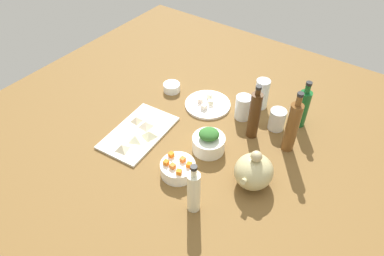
{
  "coord_description": "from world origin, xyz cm",
  "views": [
    {
      "loc": [
        86.06,
        61.15,
        105.16
      ],
      "look_at": [
        0.0,
        0.0,
        8.0
      ],
      "focal_mm": 32.86,
      "sensor_mm": 36.0,
      "label": 1
    }
  ],
  "objects": [
    {
      "name": "tabletop",
      "position": [
        0.0,
        0.0,
        1.5
      ],
      "size": [
        190.0,
        190.0,
        3.0
      ],
      "primitive_type": "cube",
      "color": "brown",
      "rests_on": "ground"
    },
    {
      "name": "cutting_board",
      "position": [
        11.35,
        -19.49,
        3.5
      ],
      "size": [
        34.39,
        22.51,
        1.0
      ],
      "primitive_type": "cube",
      "rotation": [
        0.0,
        0.0,
        0.08
      ],
      "color": "silver",
      "rests_on": "tabletop"
    },
    {
      "name": "plate_tofu",
      "position": [
        -21.12,
        -6.13,
        3.6
      ],
      "size": [
        20.85,
        20.85,
        1.2
      ],
      "primitive_type": "cylinder",
      "color": "white",
      "rests_on": "tabletop"
    },
    {
      "name": "bowl_greens",
      "position": [
        2.12,
        9.59,
        6.23
      ],
      "size": [
        13.02,
        13.02,
        6.47
      ],
      "primitive_type": "cylinder",
      "color": "white",
      "rests_on": "tabletop"
    },
    {
      "name": "bowl_carrots",
      "position": [
        19.15,
        7.17,
        5.56
      ],
      "size": [
        13.09,
        13.09,
        5.12
      ],
      "primitive_type": "cylinder",
      "color": "white",
      "rests_on": "tabletop"
    },
    {
      "name": "bowl_small_side",
      "position": [
        -20.66,
        -26.7,
        4.96
      ],
      "size": [
        8.05,
        8.05,
        3.93
      ],
      "primitive_type": "cylinder",
      "color": "white",
      "rests_on": "tabletop"
    },
    {
      "name": "teapot",
      "position": [
        7.09,
        31.92,
        9.49
      ],
      "size": [
        16.13,
        13.85,
        16.2
      ],
      "color": "tan",
      "rests_on": "tabletop"
    },
    {
      "name": "bottle_0",
      "position": [
        -33.36,
        33.02,
        12.14
      ],
      "size": [
        5.04,
        5.04,
        22.01
      ],
      "color": "#185E27",
      "rests_on": "tabletop"
    },
    {
      "name": "bottle_1",
      "position": [
        -16.95,
        35.02,
        14.75
      ],
      "size": [
        4.88,
        4.88,
        27.63
      ],
      "color": "brown",
      "rests_on": "tabletop"
    },
    {
      "name": "bottle_2",
      "position": [
        28.26,
        20.75,
        12.14
      ],
      "size": [
        4.5,
        4.5,
        21.41
      ],
      "color": "beige",
      "rests_on": "tabletop"
    },
    {
      "name": "bottle_3",
      "position": [
        -15.36,
        19.69,
        14.11
      ],
      "size": [
        4.57,
        4.57,
        25.13
      ],
      "color": "#442810",
      "rests_on": "tabletop"
    },
    {
      "name": "drinking_glass_0",
      "position": [
        -34.7,
        13.63,
        10.06
      ],
      "size": [
        6.25,
        6.25,
        14.13
      ],
      "primitive_type": "cylinder",
      "color": "white",
      "rests_on": "tabletop"
    },
    {
      "name": "drinking_glass_1",
      "position": [
        -25.34,
        26.0,
        7.71
      ],
      "size": [
        6.83,
        6.83,
        9.42
      ],
      "primitive_type": "cylinder",
      "color": "white",
      "rests_on": "tabletop"
    },
    {
      "name": "drinking_glass_2",
      "position": [
        -23.2,
        10.76,
        8.51
      ],
      "size": [
        6.97,
        6.97,
        11.02
      ],
      "primitive_type": "cylinder",
      "color": "white",
      "rests_on": "tabletop"
    },
    {
      "name": "carrot_cube_0",
      "position": [
        21.63,
        3.75,
        9.02
      ],
      "size": [
        1.95,
        1.95,
        1.8
      ],
      "primitive_type": "cube",
      "rotation": [
        0.0,
        0.0,
        1.66
      ],
      "color": "orange",
      "rests_on": "bowl_carrots"
    },
    {
      "name": "carrot_cube_1",
      "position": [
        16.87,
        7.79,
        9.02
      ],
      "size": [
        1.89,
        1.89,
        1.8
      ],
      "primitive_type": "cube",
      "rotation": [
        0.0,
        0.0,
        1.52
      ],
      "color": "orange",
      "rests_on": "bowl_carrots"
    },
    {
      "name": "carrot_cube_2",
      "position": [
        22.48,
        10.27,
        9.02
      ],
      "size": [
        2.37,
        2.37,
        1.8
      ],
      "primitive_type": "cube",
      "rotation": [
        0.0,
        0.0,
        1.99
      ],
      "color": "orange",
      "rests_on": "bowl_carrots"
    },
    {
      "name": "carrot_cube_3",
      "position": [
        17.4,
        2.85,
        9.02
      ],
      "size": [
        2.0,
        2.0,
        1.8
      ],
      "primitive_type": "cube",
      "rotation": [
        0.0,
        0.0,
        1.45
      ],
      "color": "orange",
      "rests_on": "bowl_carrots"
    },
    {
      "name": "carrot_cube_4",
      "position": [
        21.6,
        6.71,
        9.02
      ],
      "size": [
        1.94,
        1.94,
        1.8
      ],
      "primitive_type": "cube",
      "rotation": [
        0.0,
        0.0,
        3.06
      ],
      "color": "orange",
      "rests_on": "bowl_carrots"
    },
    {
      "name": "carrot_cube_5",
      "position": [
        17.63,
        11.25,
        9.02
      ],
      "size": [
        2.19,
        2.19,
        1.8
      ],
      "primitive_type": "cube",
      "rotation": [
        0.0,
        0.0,
        1.82
      ],
      "color": "orange",
      "rests_on": "bowl_carrots"
    },
    {
      "name": "chopped_greens_mound",
      "position": [
        2.12,
        9.59,
        11.45
      ],
      "size": [
        10.73,
        10.88,
        3.97
      ],
      "primitive_type": "ellipsoid",
      "rotation": [
        0.0,
        0.0,
        2.2
      ],
      "color": "#316C2A",
      "rests_on": "bowl_greens"
    },
    {
      "name": "tofu_cube_0",
      "position": [
        -21.51,
        -4.82,
        5.3
      ],
      "size": [
        3.09,
        3.09,
        2.2
      ],
      "primitive_type": "cube",
      "rotation": [
        0.0,
        0.0,
        2.23
      ],
      "color": "#F2EECC",
      "rests_on": "plate_tofu"
    },
    {
      "name": "tofu_cube_1",
      "position": [
        -17.0,
        -5.47,
        5.3
      ],
      "size": [
        2.46,
        2.46,
        2.2
      ],
      "primitive_type": "cube",
      "rotation": [
        0.0,
        0.0,
        1.44
      ],
      "color": "white",
      "rests_on": "plate_tofu"
    },
    {
      "name": "tofu_cube_2",
      "position": [
        -19.97,
        -9.45,
        5.3
      ],
      "size": [
        2.83,
        2.83,
        2.2
      ],
      "primitive_type": "cube",
      "rotation": [
        0.0,
        0.0,
        0.36
      ],
      "color": "#FBE1CE",
      "rests_on": "plate_tofu"
    },
    {
      "name": "tofu_cube_3",
      "position": [
        -25.21,
        -8.03,
        5.3
      ],
      "size": [
        2.6,
        2.6,
        2.2
      ],
      "primitive_type": "cube",
      "rotation": [
        0.0,
        0.0,
        1.77
      ],
      "color": "#F0EECC",
      "rests_on": "plate_tofu"
    },
    {
      "name": "dumpling_0",
      "position": [
        7.05,
        -19.09,
        5.31
      ],
      "size": [
        7.39,
        7.37,
        2.62
      ],
      "primitive_type": "pyramid",
      "rotation": [
        0.0,
        0.0,
        3.9
      ],
      "color": "beige",
      "rests_on": "cutting_board"
    },
    {
      "name": "dumpling_1",
      "position": [
        22.83,
        -17.85,
        5.28
      ],
      "size": [
        6.71,
        6.93,
        2.55
      ],
      "primitive_type": "pyramid",
      "rotation": [
        0.0,
        0.0,
        1.02
      ],
      "color": "beige",
      "rests_on": "cutting_board"
    },
    {
      "name": "dumpling_2",
      "position": [
        15.65,
        -17.34,
        5.11
      ],
      "size": [
        6.82,
        7.1,
        2.23
      ],
      "primitive_type": "pyramid",
      "rotation": [
        0.0,
        0.0,
        1.29
      ],
      "color": "beige",
      "rests_on": "cutting_board"
    },
    {
      "name": "dumpling_3",
      "position": [
        10.83,
        -14.03,
        5.36
      ],
      "size": [
        7.56,
        7.55,
        2.72
      ],
      "primitive_type": "pyramid",
      "rotation": [
        0.0,
        0.0,
        0.52
      ],
      "color": "beige",
      "rests_on": "cutting_board"
    },
    {
      "name": "dumpling_4",
      "position": [
        6.87,
        -24.62,
        5.24
      ],
      "size": [
        6.03,
        6.02,
        2.49
      ],
      "primitive_type": "pyramid",
      "rotation": [
        0.0,
        0.0,
        0.76
      ],
      "color": "beige",
      "rests_on": "cutting_board"
    }
  ]
}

